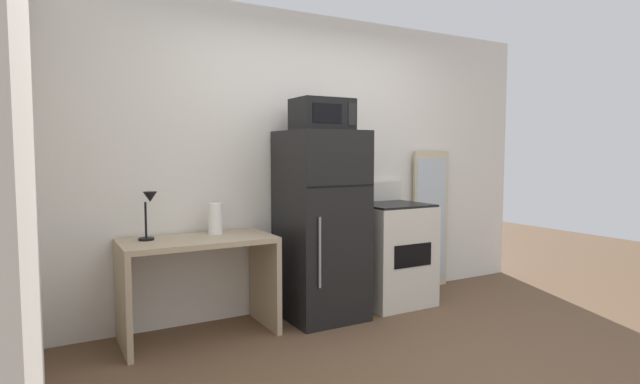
# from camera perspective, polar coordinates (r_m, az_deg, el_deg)

# --- Properties ---
(ground_plane) EXTENTS (12.00, 12.00, 0.00)m
(ground_plane) POSITION_cam_1_polar(r_m,az_deg,el_deg) (3.44, 13.05, -19.34)
(ground_plane) COLOR brown
(wall_back_white) EXTENTS (5.00, 0.10, 2.60)m
(wall_back_white) POSITION_cam_1_polar(r_m,az_deg,el_deg) (4.54, -1.28, 3.45)
(wall_back_white) COLOR silver
(wall_back_white) RESTS_ON ground
(wall_left_brick) EXTENTS (0.10, 4.00, 2.60)m
(wall_left_brick) POSITION_cam_1_polar(r_m,az_deg,el_deg) (2.31, -30.87, 1.85)
(wall_left_brick) COLOR silver
(wall_left_brick) RESTS_ON ground
(desk) EXTENTS (1.11, 0.57, 0.75)m
(desk) POSITION_cam_1_polar(r_m,az_deg,el_deg) (3.89, -13.64, -8.45)
(desk) COLOR tan
(desk) RESTS_ON ground
(desk_lamp) EXTENTS (0.14, 0.12, 0.35)m
(desk_lamp) POSITION_cam_1_polar(r_m,az_deg,el_deg) (3.81, -18.84, -1.65)
(desk_lamp) COLOR black
(desk_lamp) RESTS_ON desk
(paper_towel_roll) EXTENTS (0.11, 0.11, 0.24)m
(paper_towel_roll) POSITION_cam_1_polar(r_m,az_deg,el_deg) (3.99, -11.80, -2.97)
(paper_towel_roll) COLOR white
(paper_towel_roll) RESTS_ON desk
(refrigerator) EXTENTS (0.62, 0.67, 1.56)m
(refrigerator) POSITION_cam_1_polar(r_m,az_deg,el_deg) (4.20, 0.10, -3.75)
(refrigerator) COLOR black
(refrigerator) RESTS_ON ground
(microwave) EXTENTS (0.46, 0.35, 0.26)m
(microwave) POSITION_cam_1_polar(r_m,az_deg,el_deg) (4.15, 0.25, 8.76)
(microwave) COLOR black
(microwave) RESTS_ON refrigerator
(oven_range) EXTENTS (0.63, 0.61, 1.10)m
(oven_range) POSITION_cam_1_polar(r_m,az_deg,el_deg) (4.68, 8.10, -6.83)
(oven_range) COLOR beige
(oven_range) RESTS_ON ground
(leaning_mirror) EXTENTS (0.44, 0.03, 1.40)m
(leaning_mirror) POSITION_cam_1_polar(r_m,az_deg,el_deg) (5.28, 12.42, -3.05)
(leaning_mirror) COLOR #C6B793
(leaning_mirror) RESTS_ON ground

